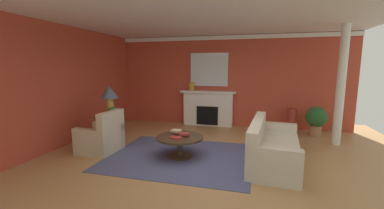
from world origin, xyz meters
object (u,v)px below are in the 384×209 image
side_table (111,127)px  mantel_mirror (209,70)px  vase_tall_corner (292,121)px  vase_mantel_left (191,86)px  coffee_table (180,142)px  armchair_near_window (101,138)px  sofa (272,148)px  table_lamp (109,95)px  potted_plant (316,119)px  vase_on_side_table (113,112)px  fireplace (208,109)px

side_table → mantel_mirror: bearing=52.1°
vase_tall_corner → vase_mantel_left: vase_mantel_left is taller
coffee_table → armchair_near_window: bearing=-176.0°
coffee_table → vase_mantel_left: 3.12m
coffee_table → side_table: bearing=165.9°
sofa → side_table: bearing=175.0°
table_lamp → vase_mantel_left: size_ratio=2.74×
vase_mantel_left → potted_plant: (3.70, -0.45, -0.79)m
coffee_table → vase_on_side_table: vase_on_side_table is taller
armchair_near_window → side_table: armchair_near_window is taller
mantel_mirror → table_lamp: size_ratio=1.65×
armchair_near_window → fireplace: bearing=59.0°
side_table → potted_plant: bearing=20.9°
coffee_table → potted_plant: size_ratio=1.20×
potted_plant → vase_mantel_left: bearing=173.1°
fireplace → table_lamp: 3.27m
mantel_mirror → vase_on_side_table: bearing=-124.5°
sofa → vase_tall_corner: sofa is taller
potted_plant → armchair_near_window: bearing=-152.6°
vase_mantel_left → potted_plant: bearing=-6.9°
vase_tall_corner → sofa: bearing=-105.4°
vase_mantel_left → potted_plant: 3.81m
vase_tall_corner → table_lamp: bearing=-154.5°
fireplace → mantel_mirror: bearing=90.0°
sofa → vase_on_side_table: 3.77m
vase_mantel_left → fireplace: bearing=5.1°
sofa → armchair_near_window: 3.74m
mantel_mirror → table_lamp: mantel_mirror is taller
mantel_mirror → vase_mantel_left: size_ratio=4.51×
coffee_table → potted_plant: 4.04m
mantel_mirror → armchair_near_window: (-1.87, -3.22, -1.52)m
sofa → table_lamp: size_ratio=2.90×
side_table → armchair_near_window: bearing=-76.6°
side_table → vase_mantel_left: vase_mantel_left is taller
mantel_mirror → potted_plant: bearing=-11.1°
armchair_near_window → mantel_mirror: bearing=59.9°
table_lamp → vase_tall_corner: 5.13m
sofa → coffee_table: (-1.89, -0.16, 0.04)m
fireplace → side_table: bearing=-129.2°
fireplace → vase_on_side_table: bearing=-125.7°
vase_mantel_left → coffee_table: bearing=-80.1°
table_lamp → vase_on_side_table: size_ratio=3.20×
vase_tall_corner → mantel_mirror: bearing=170.6°
sofa → vase_on_side_table: size_ratio=9.28×
armchair_near_window → vase_on_side_table: armchair_near_window is taller
fireplace → vase_tall_corner: (2.55, -0.30, -0.19)m
table_lamp → vase_tall_corner: (4.57, 2.18, -0.87)m
coffee_table → potted_plant: (3.18, 2.48, 0.16)m
armchair_near_window → table_lamp: bearing=103.4°
vase_tall_corner → vase_on_side_table: size_ratio=3.05×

